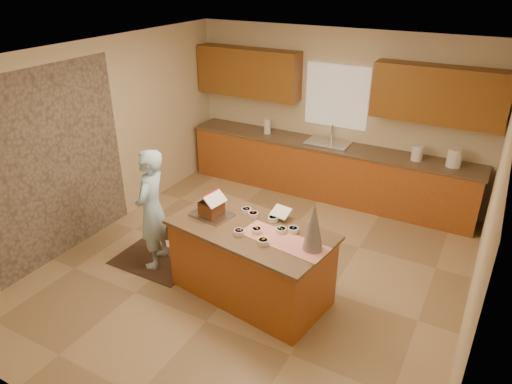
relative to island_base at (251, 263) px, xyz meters
The scene contains 28 objects.
floor 0.67m from the island_base, 113.14° to the left, with size 5.50×5.50×0.00m, color tan.
ceiling 2.32m from the island_base, 113.14° to the left, with size 5.50×5.50×0.00m, color silver.
wall_back 3.35m from the island_base, 93.53° to the left, with size 5.50×5.50×0.00m, color beige.
wall_front 2.47m from the island_base, 94.95° to the right, with size 5.50×5.50×0.00m, color beige.
wall_left 2.89m from the island_base, behind, with size 5.50×5.50×0.00m, color beige.
wall_right 2.52m from the island_base, 11.39° to the left, with size 5.50×5.50×0.00m, color beige.
stone_accent 2.82m from the island_base, behind, with size 2.50×2.50×0.00m, color gray.
window_curtain 3.41m from the island_base, 93.56° to the left, with size 1.05×0.03×1.00m, color white.
back_counter_base 2.92m from the island_base, 93.89° to the left, with size 4.80×0.60×0.88m, color #A55322.
back_counter_top 2.96m from the island_base, 93.89° to the left, with size 4.85×0.63×0.04m, color brown.
upper_cabinet_left 3.80m from the island_base, 119.95° to the left, with size 1.85×0.35×0.80m, color brown.
upper_cabinet_right 3.63m from the island_base, 65.98° to the left, with size 1.85×0.35×0.80m, color brown.
sink 2.96m from the island_base, 93.89° to the left, with size 0.70×0.45×0.12m, color silver.
faucet 3.16m from the island_base, 93.66° to the left, with size 0.03×0.03×0.28m, color silver.
island_base is the anchor object (origin of this frame).
island_top 0.45m from the island_base, 26.57° to the right, with size 1.85×0.97×0.04m, color brown.
table_runner 0.65m from the island_base, ahead, with size 0.99×0.36×0.01m, color red.
baking_tray 0.73m from the island_base, behind, with size 0.45×0.34×0.02m, color silver.
cookbook 0.69m from the island_base, 60.02° to the left, with size 0.22×0.02×0.18m, color white.
tinsel_tree 1.07m from the island_base, ahead, with size 0.22×0.22×0.54m, color #B3B4C0.
rug 1.51m from the island_base, behind, with size 1.08×0.70×0.01m, color black.
boy 1.45m from the island_base, behind, with size 0.58×0.38×1.59m, color #AED8F7.
canister_a 3.21m from the island_base, 67.45° to the left, with size 0.17×0.17×0.23m, color white.
canister_b 3.44m from the island_base, 59.49° to the left, with size 0.19×0.19×0.27m, color white.
canister_c 3.45m from the island_base, 58.90° to the left, with size 0.15×0.15×0.21m, color white.
paper_towel 3.25m from the island_base, 114.18° to the left, with size 0.11×0.11×0.25m, color white.
gingerbread_house 0.81m from the island_base, behind, with size 0.31×0.31×0.28m.
candy_bowls 0.52m from the island_base, 30.34° to the left, with size 0.79×0.63×0.05m.
Camera 1 is at (2.42, -4.39, 3.58)m, focal length 32.74 mm.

